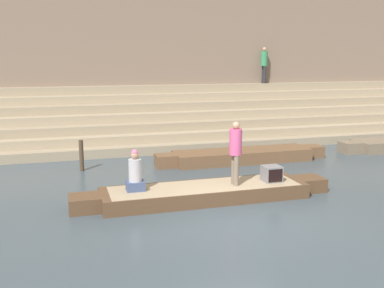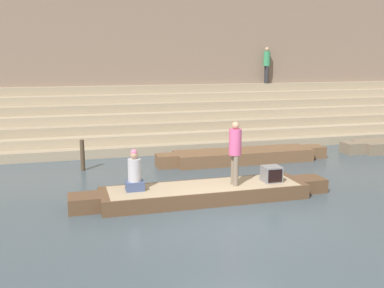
% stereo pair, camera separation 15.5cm
% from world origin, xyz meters
% --- Properties ---
extents(ground_plane, '(120.00, 120.00, 0.00)m').
position_xyz_m(ground_plane, '(0.00, 0.00, 0.00)').
color(ground_plane, '#3D4C56').
extents(ghat_steps, '(36.00, 3.91, 2.45)m').
position_xyz_m(ghat_steps, '(0.00, 9.96, 0.88)').
color(ghat_steps, gray).
rests_on(ghat_steps, ground).
extents(back_wall, '(34.20, 1.28, 9.40)m').
position_xyz_m(back_wall, '(0.00, 11.95, 4.67)').
color(back_wall, '#7F6B5B').
rests_on(back_wall, ground).
extents(rowboat_main, '(6.96, 1.50, 0.38)m').
position_xyz_m(rowboat_main, '(-0.22, 1.73, 0.21)').
color(rowboat_main, brown).
rests_on(rowboat_main, ground).
extents(person_standing, '(0.33, 0.33, 1.69)m').
position_xyz_m(person_standing, '(0.58, 1.60, 1.36)').
color(person_standing, '#756656').
rests_on(person_standing, rowboat_main).
extents(person_rowing, '(0.46, 0.36, 1.07)m').
position_xyz_m(person_rowing, '(-2.04, 1.83, 0.81)').
color(person_rowing, '#3D4C75').
rests_on(person_rowing, rowboat_main).
extents(tv_set, '(0.48, 0.47, 0.43)m').
position_xyz_m(tv_set, '(1.66, 1.64, 0.59)').
color(tv_set, slate).
rests_on(tv_set, rowboat_main).
extents(moored_boat_shore, '(6.36, 1.26, 0.43)m').
position_xyz_m(moored_boat_shore, '(2.44, 5.53, 0.23)').
color(moored_boat_shore, brown).
rests_on(moored_boat_shore, ground).
extents(mooring_post, '(0.14, 0.14, 1.03)m').
position_xyz_m(mooring_post, '(-3.18, 5.84, 0.52)').
color(mooring_post, '#473828').
rests_on(mooring_post, ground).
extents(person_on_steps, '(0.32, 0.32, 1.73)m').
position_xyz_m(person_on_steps, '(5.82, 11.08, 3.46)').
color(person_on_steps, '#28282D').
rests_on(person_on_steps, ghat_steps).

